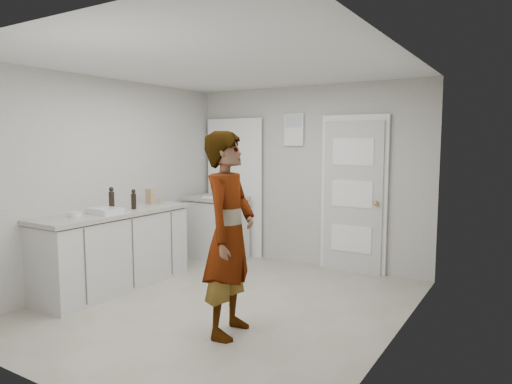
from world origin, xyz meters
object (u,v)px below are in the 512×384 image
Objects in this scene: cake_mix_box at (150,197)px; egg_bowl at (75,214)px; baking_dish at (105,211)px; spice_jar at (160,201)px; oil_cruet_b at (112,200)px; oil_cruet_a at (134,200)px; person at (229,234)px.

egg_bowl is at bearing -78.22° from cake_mix_box.
egg_bowl is at bearing -105.37° from baking_dish.
spice_jar is at bearing 41.54° from cake_mix_box.
spice_jar is 0.19× the size of baking_dish.
oil_cruet_b is at bearing 110.56° from baking_dish.
egg_bowl is (0.06, -1.18, -0.07)m from cake_mix_box.
egg_bowl is (-0.03, -0.47, -0.11)m from oil_cruet_b.
oil_cruet_a is (0.15, -0.42, 0.02)m from cake_mix_box.
egg_bowl is (-0.09, -0.75, -0.09)m from oil_cruet_a.
spice_jar is at bearing 87.65° from egg_bowl.
baking_dish is at bearing 74.63° from egg_bowl.
oil_cruet_a is at bearing 61.03° from person.
oil_cruet_b is 0.19m from baking_dish.
cake_mix_box reaches higher than egg_bowl.
baking_dish is 0.33m from egg_bowl.
spice_jar is 0.52× the size of egg_bowl.
person is at bearing -9.16° from oil_cruet_b.
person reaches higher than egg_bowl.
oil_cruet_a is (-1.81, 0.58, 0.13)m from person.
oil_cruet_b reaches higher than spice_jar.
oil_cruet_a reaches higher than spice_jar.
cake_mix_box is at bearing 97.52° from oil_cruet_b.
person is 12.81× the size of egg_bowl.
spice_jar is at bearing 94.66° from oil_cruet_a.
cake_mix_box is 0.87m from baking_dish.
person is 1.91m from egg_bowl.
person is at bearing 5.06° from egg_bowl.
cake_mix_box is 0.45m from oil_cruet_a.
spice_jar is at bearing 48.61° from person.
oil_cruet_b is (-1.87, 0.30, 0.15)m from person.
cake_mix_box is at bearing 109.75° from oil_cruet_a.
baking_dish is (0.06, -0.15, -0.11)m from oil_cruet_b.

